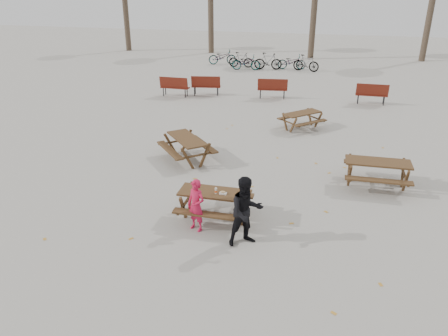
% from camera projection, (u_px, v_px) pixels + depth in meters
% --- Properties ---
extents(ground, '(80.00, 80.00, 0.00)m').
position_uv_depth(ground, '(215.00, 218.00, 11.30)').
color(ground, gray).
rests_on(ground, ground).
extents(main_picnic_table, '(1.80, 1.45, 0.78)m').
position_uv_depth(main_picnic_table, '(215.00, 198.00, 11.06)').
color(main_picnic_table, '#362413').
rests_on(main_picnic_table, ground).
extents(food_tray, '(0.18, 0.11, 0.03)m').
position_uv_depth(food_tray, '(223.00, 193.00, 10.86)').
color(food_tray, white).
rests_on(food_tray, main_picnic_table).
extents(bread_roll, '(0.14, 0.06, 0.05)m').
position_uv_depth(bread_roll, '(223.00, 192.00, 10.85)').
color(bread_roll, tan).
rests_on(bread_roll, food_tray).
extents(soda_bottle, '(0.07, 0.07, 0.17)m').
position_uv_depth(soda_bottle, '(216.00, 191.00, 10.87)').
color(soda_bottle, silver).
rests_on(soda_bottle, main_picnic_table).
extents(child, '(0.57, 0.48, 1.33)m').
position_uv_depth(child, '(196.00, 205.00, 10.55)').
color(child, '#C2183F').
rests_on(child, ground).
extents(adult, '(1.04, 0.99, 1.69)m').
position_uv_depth(adult, '(246.00, 212.00, 9.92)').
color(adult, black).
rests_on(adult, ground).
extents(picnic_table_east, '(1.87, 1.52, 0.80)m').
position_uv_depth(picnic_table_east, '(377.00, 174.00, 12.87)').
color(picnic_table_east, '#362413').
rests_on(picnic_table_east, ground).
extents(picnic_table_north, '(2.32, 2.36, 0.79)m').
position_uv_depth(picnic_table_north, '(187.00, 149.00, 14.73)').
color(picnic_table_north, '#362413').
rests_on(picnic_table_north, ground).
extents(picnic_table_far, '(2.02, 2.03, 0.68)m').
position_uv_depth(picnic_table_far, '(302.00, 121.00, 17.77)').
color(picnic_table_far, '#362413').
rests_on(picnic_table_far, ground).
extents(park_bench_row, '(11.34, 1.39, 1.03)m').
position_uv_depth(park_bench_row, '(254.00, 88.00, 22.13)').
color(park_bench_row, maroon).
rests_on(park_bench_row, ground).
extents(bicycle_row, '(7.81, 2.68, 1.09)m').
position_uv_depth(bicycle_row, '(260.00, 61.00, 29.28)').
color(bicycle_row, black).
rests_on(bicycle_row, ground).
extents(fallen_leaves, '(11.00, 11.00, 0.01)m').
position_uv_depth(fallen_leaves, '(251.00, 180.00, 13.41)').
color(fallen_leaves, '#B7812C').
rests_on(fallen_leaves, ground).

